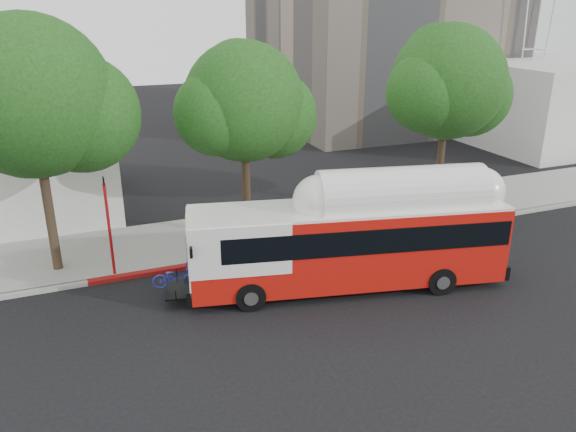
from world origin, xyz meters
name	(u,v)px	position (x,y,z in m)	size (l,w,h in m)	color
ground	(324,293)	(0.00, 0.00, 0.00)	(120.00, 120.00, 0.00)	black
sidewalk	(265,229)	(0.00, 6.50, 0.07)	(60.00, 5.00, 0.15)	gray
curb_strip	(285,250)	(0.00, 3.90, 0.07)	(60.00, 0.30, 0.15)	gray
red_curb_segment	(217,262)	(-3.00, 3.90, 0.08)	(10.00, 0.32, 0.16)	maroon
street_tree_left	(46,102)	(-8.53, 5.56, 6.60)	(6.67, 5.80, 9.74)	#2D2116
street_tree_mid	(253,106)	(-0.59, 6.06, 5.91)	(5.75, 5.00, 8.62)	#2D2116
street_tree_right	(454,86)	(9.44, 5.86, 6.26)	(6.21, 5.40, 9.18)	#2D2116
transit_bus	(350,244)	(1.08, 0.17, 1.70)	(12.46, 4.79, 3.63)	red
signal_pole	(109,228)	(-6.98, 4.18, 2.06)	(0.11, 0.38, 4.01)	red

